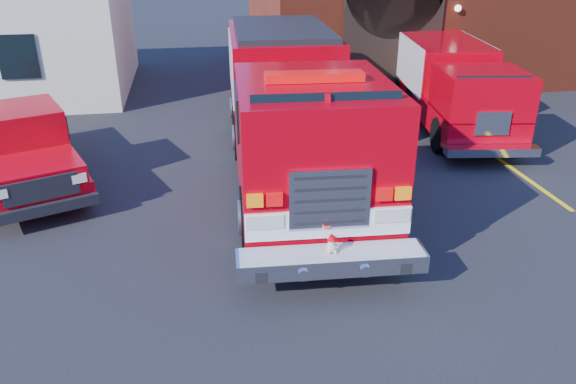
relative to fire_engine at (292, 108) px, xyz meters
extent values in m
plane|color=black|center=(-0.79, -2.76, -1.71)|extent=(100.00, 100.00, 0.00)
cube|color=yellow|center=(5.71, -1.76, -1.71)|extent=(0.12, 3.00, 0.01)
cube|color=yellow|center=(5.71, 1.24, -1.71)|extent=(0.12, 3.00, 0.01)
cube|color=yellow|center=(5.71, 4.24, -1.71)|extent=(0.12, 3.00, 0.01)
cube|color=black|center=(4.71, 6.22, 0.29)|extent=(3.60, 0.12, 4.00)
cube|color=black|center=(-7.79, 6.21, 0.29)|extent=(1.20, 0.10, 1.40)
cylinder|color=black|center=(-1.44, -3.51, -1.09)|extent=(0.46, 1.25, 1.23)
cylinder|color=black|center=(1.02, -3.65, -1.09)|extent=(0.46, 1.25, 1.23)
cube|color=#B8000D|center=(0.00, 0.00, -0.76)|extent=(3.38, 10.22, 1.01)
cube|color=#B8000D|center=(0.15, 2.57, 0.53)|extent=(3.08, 5.08, 1.79)
cube|color=#B8000D|center=(-0.19, -3.25, 0.58)|extent=(3.00, 3.74, 1.68)
cube|color=black|center=(-0.27, -4.64, 1.03)|extent=(2.46, 0.23, 1.05)
cube|color=red|center=(-0.19, -3.25, 1.51)|extent=(1.81, 0.48, 0.16)
cube|color=white|center=(-0.30, -5.06, -0.53)|extent=(2.80, 0.23, 0.49)
cube|color=silver|center=(-0.30, -5.07, -0.09)|extent=(1.34, 0.15, 1.05)
cube|color=silver|center=(-0.31, -5.37, -1.06)|extent=(3.16, 0.80, 0.31)
cube|color=#B7B7BF|center=(-1.26, 2.65, 0.53)|extent=(0.28, 4.03, 1.46)
cube|color=#B7B7BF|center=(1.56, 2.48, 0.53)|extent=(0.28, 4.03, 1.46)
sphere|color=beige|center=(-0.31, -5.37, -0.81)|extent=(0.19, 0.19, 0.18)
sphere|color=beige|center=(-0.31, -5.37, -0.68)|extent=(0.15, 0.15, 0.14)
sphere|color=beige|center=(-0.37, -5.35, -0.63)|extent=(0.06, 0.06, 0.05)
sphere|color=beige|center=(-0.26, -5.36, -0.63)|extent=(0.06, 0.06, 0.05)
ellipsoid|color=red|center=(-0.31, -5.37, -0.63)|extent=(0.16, 0.16, 0.08)
cylinder|color=red|center=(-0.31, -5.38, -0.65)|extent=(0.18, 0.18, 0.01)
cylinder|color=black|center=(-5.02, -0.88, -1.29)|extent=(0.58, 0.89, 0.84)
cube|color=#C1020E|center=(-6.60, 0.58, -1.13)|extent=(4.09, 6.13, 0.47)
cube|color=#C1020E|center=(-5.84, -1.32, -0.71)|extent=(2.38, 2.18, 0.37)
cube|color=#C1020E|center=(-6.48, 0.29, -0.30)|extent=(2.49, 2.47, 1.05)
cube|color=#C1020E|center=(-7.22, 2.14, -0.71)|extent=(2.61, 2.76, 0.58)
cube|color=black|center=(-5.49, -2.17, -1.24)|extent=(2.04, 0.93, 0.23)
cylinder|color=black|center=(4.32, 0.80, -1.22)|extent=(0.45, 1.01, 0.98)
cylinder|color=black|center=(6.26, 0.52, -1.22)|extent=(0.45, 1.01, 0.98)
cube|color=#B8000D|center=(5.65, 3.12, -0.95)|extent=(3.22, 7.36, 0.80)
cube|color=#B8000D|center=(5.84, 4.44, 0.07)|extent=(2.84, 4.72, 1.33)
cube|color=#B8000D|center=(5.29, 0.66, -0.02)|extent=(2.51, 2.43, 1.16)
cube|color=#B7B7BF|center=(4.73, 4.60, -0.02)|extent=(0.57, 3.70, 1.51)
cube|color=#B7B7BF|center=(6.95, 4.28, -0.02)|extent=(0.57, 3.70, 1.51)
cube|color=silver|center=(5.11, -0.62, -1.22)|extent=(2.43, 0.74, 0.22)
camera|label=1|loc=(-2.37, -13.07, 3.84)|focal=35.00mm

